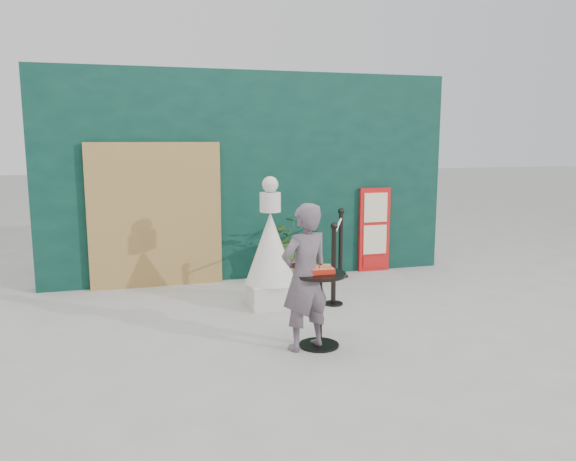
% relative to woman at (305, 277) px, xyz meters
% --- Properties ---
extents(ground, '(60.00, 60.00, 0.00)m').
position_rel_woman_xyz_m(ground, '(0.15, -0.10, -0.72)').
color(ground, '#ADAAA5').
rests_on(ground, ground).
extents(back_wall, '(6.00, 0.30, 3.00)m').
position_rel_woman_xyz_m(back_wall, '(0.15, 3.05, 0.78)').
color(back_wall, '#092C26').
rests_on(back_wall, ground).
extents(bamboo_fence, '(1.80, 0.08, 2.00)m').
position_rel_woman_xyz_m(bamboo_fence, '(-1.25, 2.84, 0.28)').
color(bamboo_fence, tan).
rests_on(bamboo_fence, ground).
extents(woman, '(0.61, 0.49, 1.45)m').
position_rel_woman_xyz_m(woman, '(0.00, 0.00, 0.00)').
color(woman, '#695A63').
rests_on(woman, ground).
extents(menu_board, '(0.50, 0.07, 1.30)m').
position_rel_woman_xyz_m(menu_board, '(2.05, 2.86, -0.07)').
color(menu_board, red).
rests_on(menu_board, ground).
extents(statue, '(0.62, 0.62, 1.60)m').
position_rel_woman_xyz_m(statue, '(0.03, 1.49, -0.07)').
color(statue, silver).
rests_on(statue, ground).
extents(cafe_table, '(0.52, 0.52, 0.75)m').
position_rel_woman_xyz_m(cafe_table, '(0.16, 0.02, -0.22)').
color(cafe_table, black).
rests_on(cafe_table, ground).
extents(food_basket, '(0.26, 0.19, 0.11)m').
position_rel_woman_xyz_m(food_basket, '(0.16, 0.03, 0.06)').
color(food_basket, red).
rests_on(food_basket, cafe_table).
extents(planter, '(0.57, 0.50, 0.97)m').
position_rel_woman_xyz_m(planter, '(0.51, 2.51, -0.16)').
color(planter, brown).
rests_on(planter, ground).
extents(stanchion_barrier, '(0.84, 1.54, 1.03)m').
position_rel_woman_xyz_m(stanchion_barrier, '(1.10, 1.97, -0.23)').
color(stanchion_barrier, black).
rests_on(stanchion_barrier, ground).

